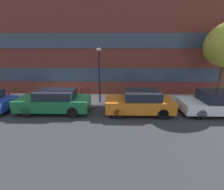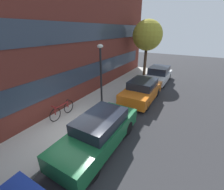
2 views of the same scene
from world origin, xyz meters
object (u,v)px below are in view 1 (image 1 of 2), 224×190
object	(u,v)px
parked_car_white	(217,103)
lamp_post	(99,69)
bicycle	(79,91)
fire_hydrant	(9,97)
parked_car_orange	(139,102)
parked_car_green	(54,101)

from	to	relation	value
parked_car_white	lamp_post	xyz separation A→B (m)	(-7.17, 1.58, 1.80)
parked_car_white	bicycle	world-z (taller)	parked_car_white
fire_hydrant	bicycle	bearing A→B (deg)	17.64
parked_car_orange	lamp_post	xyz separation A→B (m)	(-2.55, 1.58, 1.78)
lamp_post	bicycle	bearing A→B (deg)	143.46
parked_car_orange	bicycle	distance (m)	5.29
parked_car_green	fire_hydrant	world-z (taller)	parked_car_green
fire_hydrant	lamp_post	size ratio (longest dim) A/B	0.19
parked_car_orange	fire_hydrant	distance (m)	9.15
parked_car_green	lamp_post	bearing A→B (deg)	-148.91
bicycle	lamp_post	size ratio (longest dim) A/B	0.46
parked_car_green	parked_car_white	bearing A→B (deg)	-180.00
bicycle	lamp_post	bearing A→B (deg)	141.20
fire_hydrant	lamp_post	xyz separation A→B (m)	(6.48, 0.11, 2.00)
bicycle	parked_car_white	bearing A→B (deg)	159.63
parked_car_green	fire_hydrant	bearing A→B (deg)	-20.88
parked_car_green	parked_car_orange	xyz separation A→B (m)	(5.17, 0.00, -0.01)
fire_hydrant	bicycle	size ratio (longest dim) A/B	0.42
fire_hydrant	lamp_post	distance (m)	6.78
parked_car_orange	bicycle	size ratio (longest dim) A/B	2.29
parked_car_green	parked_car_orange	distance (m)	5.17
parked_car_orange	bicycle	bearing A→B (deg)	-33.87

